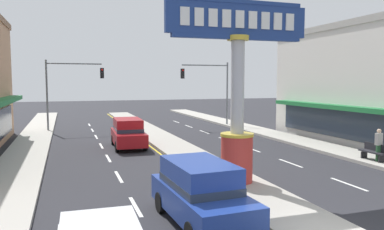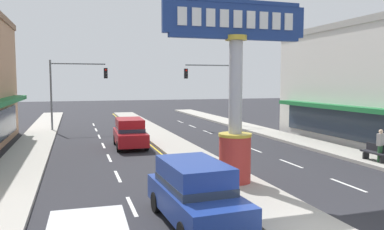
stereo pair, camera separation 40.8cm
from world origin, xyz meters
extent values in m
cube|color=#A39E93|center=(0.00, 18.00, 0.07)|extent=(2.52, 52.00, 0.14)
cube|color=#ADA89E|center=(-9.09, 16.00, 0.09)|extent=(2.46, 60.00, 0.18)
cube|color=#ADA89E|center=(9.09, 16.00, 0.09)|extent=(2.46, 60.00, 0.18)
cube|color=silver|center=(-4.56, 4.80, 0.00)|extent=(0.14, 2.20, 0.01)
cube|color=silver|center=(-4.56, 9.20, 0.00)|extent=(0.14, 2.20, 0.01)
cube|color=silver|center=(-4.56, 13.60, 0.00)|extent=(0.14, 2.20, 0.01)
cube|color=silver|center=(-4.56, 18.00, 0.00)|extent=(0.14, 2.20, 0.01)
cube|color=silver|center=(-4.56, 22.40, 0.00)|extent=(0.14, 2.20, 0.01)
cube|color=silver|center=(-4.56, 26.80, 0.00)|extent=(0.14, 2.20, 0.01)
cube|color=silver|center=(-4.56, 31.20, 0.00)|extent=(0.14, 2.20, 0.01)
cube|color=silver|center=(4.56, 4.80, 0.00)|extent=(0.14, 2.20, 0.01)
cube|color=silver|center=(4.56, 9.20, 0.00)|extent=(0.14, 2.20, 0.01)
cube|color=silver|center=(4.56, 13.60, 0.00)|extent=(0.14, 2.20, 0.01)
cube|color=silver|center=(4.56, 18.00, 0.00)|extent=(0.14, 2.20, 0.01)
cube|color=silver|center=(4.56, 22.40, 0.00)|extent=(0.14, 2.20, 0.01)
cube|color=silver|center=(4.56, 26.80, 0.00)|extent=(0.14, 2.20, 0.01)
cube|color=silver|center=(4.56, 31.20, 0.00)|extent=(0.14, 2.20, 0.01)
cube|color=yellow|center=(-1.44, 18.00, 0.00)|extent=(0.12, 52.00, 0.01)
cube|color=yellow|center=(1.44, 18.00, 0.00)|extent=(0.12, 52.00, 0.01)
cylinder|color=#B7332D|center=(0.00, 6.25, 1.11)|extent=(1.33, 1.33, 1.94)
cylinder|color=gold|center=(0.00, 6.25, 2.14)|extent=(1.40, 1.40, 0.12)
cylinder|color=#B7B7BC|center=(0.00, 6.25, 4.16)|extent=(0.56, 0.56, 4.15)
cylinder|color=gold|center=(0.00, 6.25, 6.13)|extent=(0.89, 0.89, 0.20)
cube|color=navy|center=(0.00, 6.25, 6.87)|extent=(6.17, 0.24, 1.27)
cube|color=navy|center=(0.00, 6.25, 7.58)|extent=(5.68, 0.29, 0.16)
cube|color=navy|center=(0.00, 6.25, 6.15)|extent=(5.68, 0.29, 0.16)
cube|color=white|center=(-2.33, 6.10, 6.87)|extent=(0.37, 0.06, 0.70)
cube|color=white|center=(-1.75, 6.10, 6.87)|extent=(0.37, 0.06, 0.70)
cube|color=white|center=(-1.17, 6.10, 6.87)|extent=(0.37, 0.06, 0.70)
cube|color=white|center=(-0.58, 6.10, 6.87)|extent=(0.37, 0.06, 0.70)
cube|color=white|center=(0.00, 6.10, 6.87)|extent=(0.37, 0.06, 0.70)
cube|color=white|center=(0.58, 6.10, 6.87)|extent=(0.37, 0.06, 0.70)
cube|color=white|center=(1.17, 6.10, 6.87)|extent=(0.37, 0.06, 0.70)
cube|color=white|center=(1.75, 6.10, 6.87)|extent=(0.37, 0.06, 0.70)
cube|color=white|center=(2.33, 6.10, 6.87)|extent=(0.37, 0.06, 0.70)
cube|color=#1E7038|center=(-10.51, 16.57, 3.11)|extent=(0.90, 17.30, 0.30)
cube|color=#1E7038|center=(10.63, 12.28, 2.63)|extent=(0.90, 15.76, 0.30)
cube|color=#283342|center=(11.04, 12.28, 1.50)|extent=(0.08, 15.20, 2.00)
cylinder|color=slate|center=(-8.26, 26.58, 3.10)|extent=(0.16, 0.16, 6.20)
cylinder|color=slate|center=(-5.95, 26.58, 5.90)|extent=(4.62, 0.12, 0.12)
cube|color=black|center=(-3.64, 26.42, 5.09)|extent=(0.32, 0.24, 0.92)
sphere|color=red|center=(-3.64, 26.28, 5.39)|extent=(0.17, 0.17, 0.17)
sphere|color=black|center=(-3.64, 26.28, 5.09)|extent=(0.17, 0.17, 0.17)
sphere|color=black|center=(-3.64, 26.28, 4.79)|extent=(0.17, 0.17, 0.17)
cylinder|color=slate|center=(8.26, 26.00, 3.10)|extent=(0.16, 0.16, 6.20)
cylinder|color=slate|center=(5.95, 26.00, 5.90)|extent=(4.62, 0.12, 0.12)
cube|color=black|center=(3.64, 25.84, 5.09)|extent=(0.32, 0.24, 0.92)
sphere|color=red|center=(3.64, 25.70, 5.39)|extent=(0.17, 0.17, 0.17)
sphere|color=black|center=(3.64, 25.70, 5.09)|extent=(0.17, 0.17, 0.17)
sphere|color=black|center=(3.64, 25.70, 4.79)|extent=(0.17, 0.17, 0.17)
cube|color=maroon|center=(-2.91, 16.75, 0.70)|extent=(2.06, 4.66, 0.80)
cube|color=maroon|center=(-2.90, 16.94, 1.50)|extent=(1.77, 2.91, 0.80)
cube|color=#283342|center=(-2.90, 16.94, 1.22)|extent=(1.81, 2.94, 0.24)
cylinder|color=black|center=(-2.08, 15.30, 0.34)|extent=(0.24, 0.69, 0.68)
cylinder|color=black|center=(-3.83, 15.36, 0.34)|extent=(0.24, 0.69, 0.68)
cylinder|color=black|center=(-1.99, 18.15, 0.34)|extent=(0.24, 0.69, 0.68)
cylinder|color=black|center=(-3.73, 18.21, 0.34)|extent=(0.24, 0.69, 0.68)
cube|color=navy|center=(-2.91, 2.58, 0.70)|extent=(2.13, 4.69, 0.80)
cube|color=navy|center=(-2.92, 2.77, 1.50)|extent=(1.82, 2.93, 0.80)
cube|color=#283342|center=(-2.92, 2.77, 1.22)|extent=(1.86, 2.96, 0.24)
cylinder|color=black|center=(-1.96, 1.20, 0.34)|extent=(0.25, 0.69, 0.68)
cylinder|color=black|center=(-2.11, 4.05, 0.34)|extent=(0.25, 0.69, 0.68)
cylinder|color=black|center=(-3.85, 3.96, 0.34)|extent=(0.25, 0.69, 0.68)
cube|color=#232328|center=(8.66, 7.74, 0.62)|extent=(0.48, 1.60, 0.08)
cube|color=#232328|center=(8.87, 7.74, 0.86)|extent=(0.06, 1.60, 0.40)
cube|color=black|center=(8.66, 7.14, 0.36)|extent=(0.38, 0.08, 0.36)
cube|color=black|center=(8.66, 8.34, 0.36)|extent=(0.38, 0.08, 0.36)
cylinder|color=#336B3D|center=(8.68, 7.46, 0.61)|extent=(0.14, 0.14, 0.86)
cylinder|color=#336B3D|center=(8.82, 7.46, 0.61)|extent=(0.14, 0.14, 0.86)
cube|color=#B7B2AD|center=(8.75, 7.46, 1.35)|extent=(0.44, 0.31, 0.63)
sphere|color=beige|center=(8.75, 7.46, 1.78)|extent=(0.22, 0.22, 0.22)
camera|label=1|loc=(-6.78, -8.06, 4.36)|focal=35.46mm
camera|label=2|loc=(-6.39, -8.18, 4.36)|focal=35.46mm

